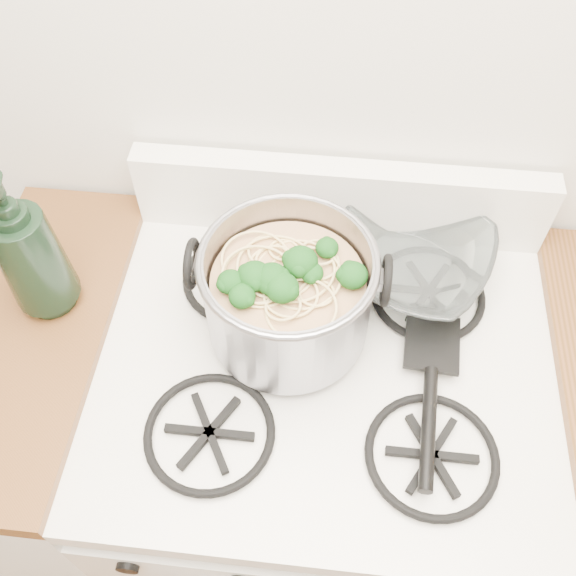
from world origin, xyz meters
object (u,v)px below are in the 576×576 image
Objects in this scene: stock_pot at (288,295)px; glass_bowl at (407,264)px; gas_range at (316,465)px; spatula at (433,340)px; bottle at (26,247)px.

glass_bowl is at bearing 35.55° from stock_pot.
stock_pot reaches higher than gas_range.
spatula is 0.16m from glass_bowl.
gas_range is 0.80m from bottle.
gas_range is 2.98× the size of spatula.
glass_bowl is at bearing 109.02° from spatula.
gas_range is 0.58m from stock_pot.
bottle is at bearing 172.13° from gas_range.
spatula is (0.24, -0.01, -0.07)m from stock_pot.
stock_pot is 0.42m from bottle.
stock_pot is at bearing -179.05° from spatula.
stock_pot is at bearing 141.59° from gas_range.
bottle is at bearing -178.24° from spatula.
gas_range is 0.55m from glass_bowl.
glass_bowl is at bearing -1.04° from bottle.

